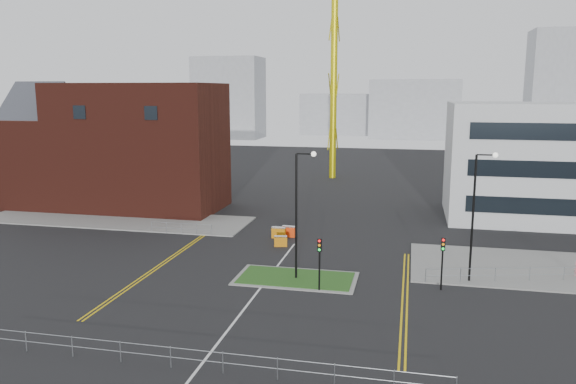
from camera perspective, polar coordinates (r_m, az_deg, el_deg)
name	(u,v)px	position (r m, az deg, el deg)	size (l,w,h in m)	color
ground	(235,321)	(33.77, -5.41, -12.92)	(200.00, 200.00, 0.00)	black
pavement_left	(116,219)	(60.88, -17.10, -2.68)	(28.00, 8.00, 0.12)	slate
island_kerb	(296,278)	(40.50, 0.82, -8.78)	(8.60, 4.60, 0.08)	slate
grass_island	(296,278)	(40.49, 0.82, -8.75)	(8.00, 4.00, 0.12)	#23511B
brick_building	(116,148)	(66.42, -17.12, 4.32)	(24.20, 10.07, 14.24)	#471911
office_block	(575,163)	(64.00, 27.17, 2.66)	(25.00, 12.20, 12.00)	silver
streetlamp_island	(299,205)	(39.02, 1.16, -1.33)	(1.46, 0.36, 9.18)	black
streetlamp_right_near	(477,207)	(40.51, 18.63, -1.44)	(1.46, 0.36, 9.18)	black
traffic_light_island	(320,254)	(37.48, 3.22, -6.32)	(0.28, 0.33, 3.65)	black
traffic_light_right	(443,253)	(39.04, 15.44, -6.01)	(0.28, 0.33, 3.65)	black
railing_front	(196,355)	(28.32, -9.30, -16.06)	(24.05, 0.05, 1.10)	gray
railing_left	(181,227)	(53.29, -10.79, -3.47)	(6.05, 0.05, 1.10)	gray
railing_right	(564,271)	(44.19, 26.25, -7.22)	(19.05, 5.05, 1.10)	gray
centre_line	(245,308)	(35.52, -4.40, -11.68)	(0.15, 30.00, 0.01)	silver
yellow_left_a	(165,261)	(45.66, -12.40, -6.84)	(0.12, 24.00, 0.01)	gold
yellow_left_b	(168,261)	(45.54, -12.05, -6.87)	(0.12, 24.00, 0.01)	gold
yellow_right_a	(403,297)	(37.89, 11.56, -10.43)	(0.12, 20.00, 0.01)	gold
yellow_right_b	(407,298)	(37.89, 12.02, -10.45)	(0.12, 20.00, 0.01)	gold
skyline_a	(229,98)	(157.53, -6.01, 9.48)	(18.00, 12.00, 22.00)	gray
skyline_b	(414,109)	(159.56, 12.69, 8.22)	(24.00, 12.00, 16.00)	gray
skyline_c	(558,87)	(158.46, 25.72, 9.62)	(14.00, 12.00, 28.00)	gray
skyline_d	(352,114)	(170.55, 6.55, 7.85)	(30.00, 12.00, 12.00)	gray
barrier_left	(289,231)	(51.51, 0.09, -3.98)	(1.26, 0.57, 1.03)	#FC3E0E
barrier_mid	(279,232)	(51.04, -0.95, -4.10)	(1.26, 0.46, 1.05)	orange
barrier_right	(281,241)	(48.44, -0.75, -4.97)	(1.16, 0.59, 0.93)	#C4700A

